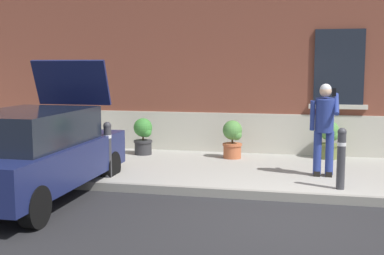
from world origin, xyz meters
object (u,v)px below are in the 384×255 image
Objects in this scene: bollard_far_left at (108,147)px; person_on_phone at (324,124)px; hatchback_car_navy at (33,152)px; planter_olive at (329,139)px; planter_cream at (64,132)px; planter_charcoal at (143,135)px; bollard_near_person at (341,156)px; planter_terracotta at (233,138)px.

person_on_phone reaches higher than bollard_far_left.
planter_olive is at bearing 39.46° from hatchback_car_navy.
bollard_far_left is 3.47m from planter_cream.
bollard_far_left reaches higher than planter_charcoal.
bollard_near_person is at bearing 0.00° from bollard_far_left.
planter_terracotta is (2.00, 2.45, -0.11)m from bollard_far_left.
hatchback_car_navy is 3.90× the size of bollard_near_person.
hatchback_car_navy reaches higher than planter_olive.
planter_terracotta is 2.16m from planter_olive.
planter_terracotta is at bearing -2.80° from planter_cream.
planter_olive is (4.12, 2.86, -0.11)m from bollard_far_left.
bollard_far_left is at bearing -158.87° from person_on_phone.
planter_terracotta is 1.00× the size of planter_olive.
hatchback_car_navy is 3.75m from planter_charcoal.
bollard_near_person is 6.94m from planter_cream.
planter_terracotta is at bearing -168.94° from planter_olive.
hatchback_car_navy is at bearing -147.91° from person_on_phone.
planter_terracotta is (-2.18, 2.45, -0.11)m from bollard_near_person.
person_on_phone reaches higher than planter_charcoal.
hatchback_car_navy is 4.74× the size of planter_cream.
planter_cream is at bearing 130.09° from bollard_far_left.
person_on_phone is (4.75, 2.13, 0.35)m from hatchback_car_navy.
bollard_near_person is 1.00× the size of bollard_far_left.
bollard_near_person is 2.86m from planter_olive.
planter_terracotta is at bearing 131.65° from bollard_near_person.
planter_cream is at bearing 172.22° from person_on_phone.
hatchback_car_navy reaches higher than bollard_far_left.
bollard_far_left is 4.06m from person_on_phone.
planter_charcoal and planter_terracotta have the same top height.
planter_olive is (4.94, 4.07, -0.19)m from hatchback_car_navy.
bollard_near_person reaches higher than planter_terracotta.
bollard_far_left is 2.47m from planter_charcoal.
bollard_far_left is 1.22× the size of planter_terracotta.
planter_cream is 6.36m from planter_olive.
hatchback_car_navy is at bearing -127.70° from planter_terracotta.
person_on_phone is at bearing 105.30° from bollard_near_person.
planter_terracotta is at bearing 149.53° from person_on_phone.
planter_cream is 4.24m from planter_terracotta.
hatchback_car_navy is 5.15m from bollard_near_person.
planter_charcoal is at bearing -5.04° from planter_cream.
planter_charcoal is 4.26m from planter_olive.
planter_olive is at bearing 1.86° from planter_cream.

